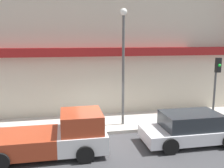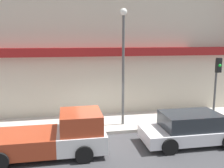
{
  "view_description": "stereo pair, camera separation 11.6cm",
  "coord_description": "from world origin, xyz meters",
  "px_view_note": "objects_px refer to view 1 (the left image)",
  "views": [
    {
      "loc": [
        -1.86,
        -11.76,
        4.75
      ],
      "look_at": [
        0.66,
        1.26,
        2.38
      ],
      "focal_mm": 40.0,
      "sensor_mm": 36.0,
      "label": 1
    },
    {
      "loc": [
        -1.74,
        -11.78,
        4.75
      ],
      "look_at": [
        0.66,
        1.26,
        2.38
      ],
      "focal_mm": 40.0,
      "sensor_mm": 36.0,
      "label": 2
    }
  ],
  "objects_px": {
    "pickup_truck": "(54,137)",
    "street_lamp": "(123,55)",
    "traffic_light": "(216,78)",
    "parked_car": "(190,128)",
    "fire_hydrant": "(66,124)"
  },
  "relations": [
    {
      "from": "fire_hydrant",
      "to": "traffic_light",
      "type": "height_order",
      "value": "traffic_light"
    },
    {
      "from": "pickup_truck",
      "to": "fire_hydrant",
      "type": "bearing_deg",
      "value": 78.52
    },
    {
      "from": "pickup_truck",
      "to": "street_lamp",
      "type": "xyz_separation_m",
      "value": [
        3.57,
        2.65,
        3.18
      ]
    },
    {
      "from": "parked_car",
      "to": "pickup_truck",
      "type": "bearing_deg",
      "value": 179.6
    },
    {
      "from": "pickup_truck",
      "to": "street_lamp",
      "type": "height_order",
      "value": "street_lamp"
    },
    {
      "from": "pickup_truck",
      "to": "traffic_light",
      "type": "xyz_separation_m",
      "value": [
        8.81,
        2.28,
        1.87
      ]
    },
    {
      "from": "parked_car",
      "to": "fire_hydrant",
      "type": "xyz_separation_m",
      "value": [
        -5.64,
        2.25,
        -0.22
      ]
    },
    {
      "from": "pickup_truck",
      "to": "parked_car",
      "type": "relative_size",
      "value": 1.12
    },
    {
      "from": "pickup_truck",
      "to": "traffic_light",
      "type": "distance_m",
      "value": 9.29
    },
    {
      "from": "parked_car",
      "to": "street_lamp",
      "type": "distance_m",
      "value": 4.91
    },
    {
      "from": "traffic_light",
      "to": "pickup_truck",
      "type": "bearing_deg",
      "value": -165.52
    },
    {
      "from": "parked_car",
      "to": "fire_hydrant",
      "type": "height_order",
      "value": "parked_car"
    },
    {
      "from": "parked_car",
      "to": "street_lamp",
      "type": "height_order",
      "value": "street_lamp"
    },
    {
      "from": "pickup_truck",
      "to": "traffic_light",
      "type": "bearing_deg",
      "value": 15.18
    },
    {
      "from": "pickup_truck",
      "to": "traffic_light",
      "type": "height_order",
      "value": "traffic_light"
    }
  ]
}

